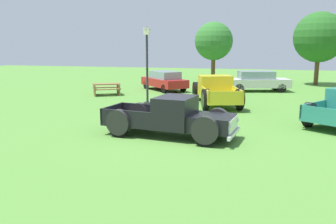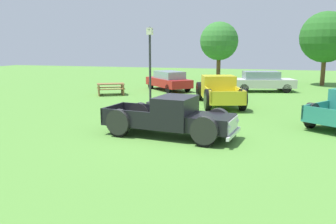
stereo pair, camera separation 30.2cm
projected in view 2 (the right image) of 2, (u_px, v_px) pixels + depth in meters
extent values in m
plane|color=#548C38|center=(171.00, 137.00, 12.65)|extent=(80.00, 80.00, 0.00)
cube|color=black|center=(212.00, 123.00, 12.09)|extent=(1.61, 1.63, 0.53)
cube|color=silver|center=(233.00, 125.00, 11.80)|extent=(0.21, 1.32, 0.45)
sphere|color=silver|center=(236.00, 121.00, 12.33)|extent=(0.19, 0.19, 0.19)
sphere|color=silver|center=(228.00, 128.00, 11.27)|extent=(0.19, 0.19, 0.19)
cube|color=black|center=(175.00, 112.00, 12.57)|extent=(1.44, 1.76, 1.11)
cube|color=#8C9EA8|center=(191.00, 106.00, 12.29)|extent=(0.20, 1.39, 0.49)
cube|color=black|center=(135.00, 122.00, 13.30)|extent=(2.21, 1.85, 0.10)
cube|color=black|center=(145.00, 110.00, 13.94)|extent=(2.03, 0.32, 0.53)
cube|color=black|center=(125.00, 117.00, 12.55)|extent=(2.03, 0.32, 0.53)
cube|color=black|center=(113.00, 112.00, 13.63)|extent=(0.27, 1.62, 0.53)
cylinder|color=black|center=(218.00, 126.00, 12.87)|extent=(0.76, 0.30, 0.74)
cylinder|color=#B7B7BC|center=(218.00, 126.00, 12.88)|extent=(0.32, 0.27, 0.29)
cylinder|color=black|center=(218.00, 121.00, 12.84)|extent=(0.95, 0.38, 0.93)
cylinder|color=black|center=(204.00, 136.00, 11.41)|extent=(0.76, 0.30, 0.74)
cylinder|color=#B7B7BC|center=(204.00, 136.00, 11.40)|extent=(0.32, 0.27, 0.29)
cylinder|color=black|center=(204.00, 130.00, 11.37)|extent=(0.95, 0.38, 0.93)
cylinder|color=black|center=(140.00, 119.00, 14.14)|extent=(0.76, 0.30, 0.74)
cylinder|color=#B7B7BC|center=(140.00, 119.00, 14.15)|extent=(0.32, 0.27, 0.29)
cylinder|color=black|center=(140.00, 114.00, 14.11)|extent=(0.95, 0.38, 0.93)
cylinder|color=black|center=(119.00, 127.00, 12.67)|extent=(0.76, 0.30, 0.74)
cylinder|color=#B7B7BC|center=(119.00, 127.00, 12.66)|extent=(0.32, 0.27, 0.29)
cylinder|color=black|center=(119.00, 122.00, 12.64)|extent=(0.95, 0.38, 0.93)
cube|color=silver|center=(234.00, 134.00, 11.84)|extent=(0.30, 1.76, 0.12)
cube|color=#2D8475|center=(334.00, 120.00, 13.64)|extent=(2.48, 2.59, 0.10)
cube|color=#2D8475|center=(316.00, 109.00, 14.17)|extent=(1.20, 1.73, 0.53)
cube|color=#2D8475|center=(322.00, 115.00, 12.97)|extent=(1.38, 0.97, 0.53)
cylinder|color=black|center=(311.00, 119.00, 14.12)|extent=(0.59, 0.73, 0.74)
cylinder|color=#B7B7BC|center=(311.00, 119.00, 14.12)|extent=(0.36, 0.37, 0.29)
cylinder|color=black|center=(311.00, 114.00, 14.08)|extent=(0.75, 0.92, 0.93)
cube|color=yellow|center=(214.00, 89.00, 21.30)|extent=(2.04, 2.03, 0.58)
cube|color=silver|center=(212.00, 87.00, 22.10)|extent=(1.40, 0.53, 0.49)
sphere|color=silver|center=(202.00, 87.00, 22.05)|extent=(0.21, 0.21, 0.21)
sphere|color=silver|center=(222.00, 87.00, 22.10)|extent=(0.21, 0.21, 0.21)
cube|color=yellow|center=(218.00, 86.00, 19.78)|extent=(2.13, 1.88, 1.22)
cube|color=#8C9EA8|center=(216.00, 81.00, 20.37)|extent=(1.47, 0.53, 0.54)
cube|color=yellow|center=(224.00, 101.00, 18.11)|extent=(2.40, 2.68, 0.11)
cube|color=yellow|center=(208.00, 94.00, 18.02)|extent=(0.79, 2.14, 0.58)
cube|color=yellow|center=(241.00, 94.00, 18.07)|extent=(0.79, 2.14, 0.58)
cube|color=yellow|center=(229.00, 97.00, 16.99)|extent=(1.71, 0.65, 0.58)
cylinder|color=black|center=(199.00, 94.00, 21.32)|extent=(0.48, 0.84, 0.81)
cylinder|color=#B7B7BC|center=(199.00, 94.00, 21.32)|extent=(0.34, 0.39, 0.32)
cylinder|color=black|center=(199.00, 90.00, 21.28)|extent=(0.61, 1.06, 1.02)
cylinder|color=black|center=(228.00, 94.00, 21.38)|extent=(0.48, 0.84, 0.81)
cylinder|color=#B7B7BC|center=(228.00, 94.00, 21.38)|extent=(0.34, 0.39, 0.32)
cylinder|color=black|center=(228.00, 90.00, 21.35)|extent=(0.61, 1.06, 1.02)
cylinder|color=black|center=(208.00, 103.00, 17.83)|extent=(0.48, 0.84, 0.81)
cylinder|color=#B7B7BC|center=(208.00, 103.00, 17.83)|extent=(0.34, 0.39, 0.32)
cylinder|color=black|center=(208.00, 99.00, 17.79)|extent=(0.61, 1.06, 1.02)
cylinder|color=black|center=(242.00, 103.00, 17.89)|extent=(0.48, 0.84, 0.81)
cylinder|color=#B7B7BC|center=(243.00, 103.00, 17.89)|extent=(0.34, 0.39, 0.32)
cylinder|color=black|center=(243.00, 99.00, 17.85)|extent=(0.61, 1.06, 1.02)
cube|color=silver|center=(212.00, 92.00, 22.21)|extent=(1.87, 0.72, 0.13)
cube|color=#B21E1E|center=(168.00, 82.00, 26.12)|extent=(4.26, 4.27, 0.58)
cube|color=#7F939E|center=(169.00, 75.00, 25.89)|extent=(2.73, 2.73, 0.53)
cylinder|color=black|center=(151.00, 85.00, 27.08)|extent=(0.58, 0.58, 0.62)
cylinder|color=black|center=(168.00, 84.00, 27.80)|extent=(0.58, 0.58, 0.62)
cylinder|color=black|center=(168.00, 89.00, 24.56)|extent=(0.58, 0.58, 0.62)
cylinder|color=black|center=(187.00, 88.00, 25.28)|extent=(0.58, 0.58, 0.62)
cube|color=silver|center=(263.00, 83.00, 25.35)|extent=(4.72, 2.91, 0.60)
cube|color=#7F939E|center=(261.00, 75.00, 25.24)|extent=(2.78, 2.11, 0.55)
cylinder|color=black|center=(280.00, 86.00, 26.16)|extent=(0.67, 0.36, 0.64)
cylinder|color=black|center=(287.00, 89.00, 24.58)|extent=(0.67, 0.36, 0.64)
cylinder|color=black|center=(240.00, 86.00, 26.22)|extent=(0.67, 0.36, 0.64)
cylinder|color=black|center=(244.00, 88.00, 24.65)|extent=(0.67, 0.36, 0.64)
cube|color=#2D2D33|center=(150.00, 104.00, 19.14)|extent=(0.36, 0.36, 0.25)
cylinder|color=#2D2D33|center=(150.00, 69.00, 18.79)|extent=(0.12, 0.12, 3.60)
cube|color=#F2EACC|center=(150.00, 31.00, 18.42)|extent=(0.28, 0.28, 0.36)
cone|color=#2D2D33|center=(150.00, 28.00, 18.39)|extent=(0.32, 0.32, 0.14)
cube|color=olive|center=(111.00, 84.00, 23.63)|extent=(1.96, 1.60, 0.06)
cube|color=olive|center=(111.00, 89.00, 23.11)|extent=(1.70, 1.15, 0.05)
cube|color=olive|center=(110.00, 87.00, 24.26)|extent=(1.70, 1.15, 0.05)
cube|color=olive|center=(99.00, 90.00, 23.52)|extent=(0.77, 1.25, 0.75)
cube|color=olive|center=(123.00, 89.00, 23.89)|extent=(0.77, 1.25, 0.75)
cylinder|color=brown|center=(323.00, 71.00, 29.26)|extent=(0.36, 0.36, 2.43)
sphere|color=#286623|center=(326.00, 37.00, 28.75)|extent=(4.18, 4.18, 4.18)
cylinder|color=brown|center=(218.00, 69.00, 31.24)|extent=(0.36, 0.36, 2.44)
sphere|color=#33752D|center=(219.00, 41.00, 30.78)|extent=(3.36, 3.36, 3.36)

